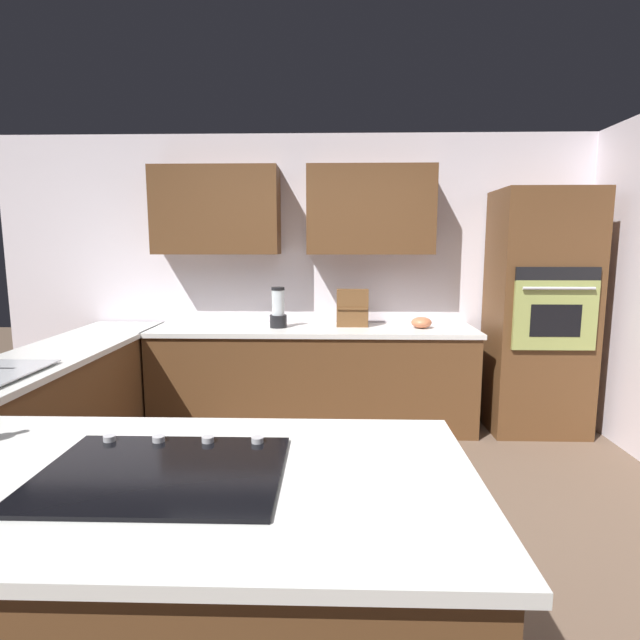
{
  "coord_description": "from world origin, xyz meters",
  "views": [
    {
      "loc": [
        -0.08,
        2.59,
        1.62
      ],
      "look_at": [
        0.02,
        -1.28,
        1.04
      ],
      "focal_mm": 28.11,
      "sensor_mm": 36.0,
      "label": 1
    }
  ],
  "objects_px": {
    "cooktop": "(162,471)",
    "mixing_bowl": "(421,322)",
    "spice_rack": "(352,308)",
    "wall_oven": "(539,313)",
    "blender": "(278,310)"
  },
  "relations": [
    {
      "from": "blender",
      "to": "cooktop",
      "type": "bearing_deg",
      "value": 88.82
    },
    {
      "from": "wall_oven",
      "to": "blender",
      "type": "height_order",
      "value": "wall_oven"
    },
    {
      "from": "blender",
      "to": "mixing_bowl",
      "type": "bearing_deg",
      "value": 180.0
    },
    {
      "from": "wall_oven",
      "to": "spice_rack",
      "type": "relative_size",
      "value": 6.25
    },
    {
      "from": "cooktop",
      "to": "spice_rack",
      "type": "relative_size",
      "value": 2.29
    },
    {
      "from": "wall_oven",
      "to": "mixing_bowl",
      "type": "bearing_deg",
      "value": -1.24
    },
    {
      "from": "blender",
      "to": "mixing_bowl",
      "type": "xyz_separation_m",
      "value": [
        -1.25,
        0.0,
        -0.1
      ]
    },
    {
      "from": "blender",
      "to": "wall_oven",
      "type": "bearing_deg",
      "value": 179.45
    },
    {
      "from": "wall_oven",
      "to": "cooktop",
      "type": "bearing_deg",
      "value": 50.66
    },
    {
      "from": "cooktop",
      "to": "mixing_bowl",
      "type": "xyz_separation_m",
      "value": [
        -1.31,
        -2.84,
        0.04
      ]
    },
    {
      "from": "blender",
      "to": "spice_rack",
      "type": "distance_m",
      "value": 0.65
    },
    {
      "from": "cooktop",
      "to": "mixing_bowl",
      "type": "bearing_deg",
      "value": -114.75
    },
    {
      "from": "cooktop",
      "to": "spice_rack",
      "type": "xyz_separation_m",
      "value": [
        -0.71,
        -2.9,
        0.16
      ]
    },
    {
      "from": "cooktop",
      "to": "spice_rack",
      "type": "bearing_deg",
      "value": -103.72
    },
    {
      "from": "wall_oven",
      "to": "blender",
      "type": "distance_m",
      "value": 2.25
    }
  ]
}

